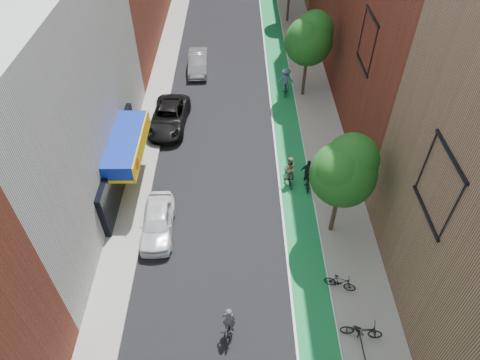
{
  "coord_description": "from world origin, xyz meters",
  "views": [
    {
      "loc": [
        0.35,
        -5.5,
        18.85
      ],
      "look_at": [
        0.5,
        12.64,
        1.5
      ],
      "focal_mm": 32.0,
      "sensor_mm": 36.0,
      "label": 1
    }
  ],
  "objects_px": {
    "parked_car_white": "(157,222)",
    "parked_car_silver": "(198,62)",
    "parked_car_black": "(169,117)",
    "cyclist_lane_near": "(289,173)",
    "cyclist_lane_mid": "(307,177)",
    "cyclist_lane_far": "(286,82)",
    "cyclist_lead": "(229,326)"
  },
  "relations": [
    {
      "from": "parked_car_white",
      "to": "parked_car_silver",
      "type": "bearing_deg",
      "value": 84.35
    },
    {
      "from": "parked_car_white",
      "to": "parked_car_black",
      "type": "distance_m",
      "value": 9.97
    },
    {
      "from": "parked_car_white",
      "to": "cyclist_lane_near",
      "type": "xyz_separation_m",
      "value": [
        7.67,
        3.91,
        0.08
      ]
    },
    {
      "from": "cyclist_lane_near",
      "to": "cyclist_lane_mid",
      "type": "bearing_deg",
      "value": 158.77
    },
    {
      "from": "parked_car_white",
      "to": "cyclist_lane_far",
      "type": "bearing_deg",
      "value": 57.51
    },
    {
      "from": "cyclist_lane_mid",
      "to": "cyclist_lane_far",
      "type": "bearing_deg",
      "value": -84.17
    },
    {
      "from": "parked_car_black",
      "to": "cyclist_lead",
      "type": "height_order",
      "value": "cyclist_lead"
    },
    {
      "from": "parked_car_silver",
      "to": "parked_car_white",
      "type": "bearing_deg",
      "value": -95.41
    },
    {
      "from": "parked_car_silver",
      "to": "cyclist_lead",
      "type": "distance_m",
      "value": 24.4
    },
    {
      "from": "cyclist_lead",
      "to": "cyclist_lane_far",
      "type": "relative_size",
      "value": 0.89
    },
    {
      "from": "parked_car_black",
      "to": "cyclist_lead",
      "type": "xyz_separation_m",
      "value": [
        4.53,
        -16.14,
        -0.1
      ]
    },
    {
      "from": "parked_car_white",
      "to": "parked_car_black",
      "type": "bearing_deg",
      "value": 90.66
    },
    {
      "from": "parked_car_white",
      "to": "cyclist_lane_far",
      "type": "height_order",
      "value": "cyclist_lane_far"
    },
    {
      "from": "parked_car_white",
      "to": "parked_car_black",
      "type": "height_order",
      "value": "parked_car_black"
    },
    {
      "from": "cyclist_lane_mid",
      "to": "parked_car_black",
      "type": "bearing_deg",
      "value": -30.78
    },
    {
      "from": "parked_car_white",
      "to": "parked_car_silver",
      "type": "distance_m",
      "value": 18.07
    },
    {
      "from": "cyclist_lead",
      "to": "cyclist_lane_far",
      "type": "bearing_deg",
      "value": -95.5
    },
    {
      "from": "parked_car_white",
      "to": "cyclist_lane_near",
      "type": "relative_size",
      "value": 2.2
    },
    {
      "from": "parked_car_black",
      "to": "parked_car_silver",
      "type": "relative_size",
      "value": 1.21
    },
    {
      "from": "parked_car_black",
      "to": "cyclist_lane_near",
      "type": "height_order",
      "value": "cyclist_lane_near"
    },
    {
      "from": "cyclist_lane_near",
      "to": "parked_car_black",
      "type": "bearing_deg",
      "value": -45.49
    },
    {
      "from": "cyclist_lane_near",
      "to": "parked_car_silver",
      "type": "bearing_deg",
      "value": -74.03
    },
    {
      "from": "cyclist_lead",
      "to": "cyclist_lane_mid",
      "type": "bearing_deg",
      "value": -109.45
    },
    {
      "from": "cyclist_lane_mid",
      "to": "parked_car_silver",
      "type": "bearing_deg",
      "value": -58.49
    },
    {
      "from": "cyclist_lane_far",
      "to": "cyclist_lane_mid",
      "type": "bearing_deg",
      "value": 99.26
    },
    {
      "from": "parked_car_white",
      "to": "cyclist_lane_far",
      "type": "distance_m",
      "value": 16.53
    },
    {
      "from": "parked_car_black",
      "to": "cyclist_lane_near",
      "type": "xyz_separation_m",
      "value": [
        8.15,
        -6.05,
        0.06
      ]
    },
    {
      "from": "parked_car_black",
      "to": "parked_car_silver",
      "type": "height_order",
      "value": "parked_car_black"
    },
    {
      "from": "parked_car_black",
      "to": "parked_car_silver",
      "type": "xyz_separation_m",
      "value": [
        1.6,
        8.08,
        -0.01
      ]
    },
    {
      "from": "cyclist_lead",
      "to": "cyclist_lane_mid",
      "type": "distance_m",
      "value": 10.93
    },
    {
      "from": "parked_car_black",
      "to": "parked_car_silver",
      "type": "bearing_deg",
      "value": 82.76
    },
    {
      "from": "parked_car_black",
      "to": "cyclist_lane_far",
      "type": "distance_m",
      "value": 9.83
    }
  ]
}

